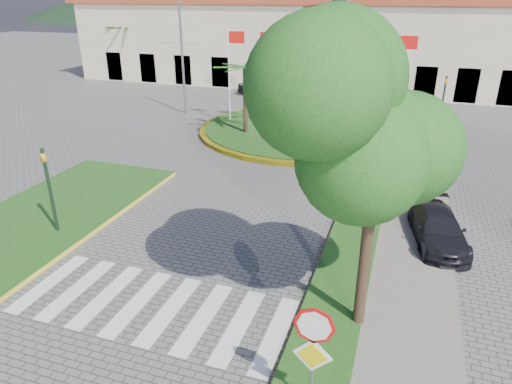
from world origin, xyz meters
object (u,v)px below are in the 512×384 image
(white_van, at_px, (213,76))
(car_side_right, at_px, (438,228))
(deciduous_tree, at_px, (379,131))
(roundabout_island, at_px, (303,129))
(car_dark_a, at_px, (260,88))
(stop_sign, at_px, (313,345))
(car_dark_b, at_px, (402,95))

(white_van, xyz_separation_m, car_side_right, (19.87, -26.39, 0.03))
(white_van, bearing_deg, deciduous_tree, -165.26)
(roundabout_island, distance_m, car_side_right, 14.01)
(white_van, height_order, car_dark_a, car_dark_a)
(deciduous_tree, bearing_deg, stop_sign, -101.18)
(roundabout_island, height_order, car_dark_b, roundabout_island)
(deciduous_tree, xyz_separation_m, white_van, (-17.87, 31.56, -4.65))
(roundabout_island, xyz_separation_m, white_van, (-12.38, 14.56, 0.35))
(stop_sign, relative_size, car_side_right, 0.69)
(roundabout_island, height_order, deciduous_tree, deciduous_tree)
(stop_sign, height_order, car_dark_a, stop_sign)
(stop_sign, xyz_separation_m, white_van, (-17.27, 34.60, -1.27))
(stop_sign, relative_size, car_dark_b, 0.77)
(roundabout_island, bearing_deg, deciduous_tree, -72.09)
(roundabout_island, height_order, stop_sign, roundabout_island)
(car_dark_a, bearing_deg, deciduous_tree, -148.54)
(white_van, bearing_deg, car_dark_b, -116.87)
(car_dark_a, bearing_deg, car_side_right, -139.67)
(car_dark_b, bearing_deg, deciduous_tree, 171.77)
(white_van, height_order, car_side_right, car_side_right)
(deciduous_tree, height_order, car_side_right, deciduous_tree)
(roundabout_island, relative_size, car_dark_a, 3.37)
(deciduous_tree, relative_size, white_van, 1.80)
(deciduous_tree, relative_size, car_dark_b, 1.99)
(white_van, xyz_separation_m, car_dark_a, (6.51, -5.09, 0.12))
(stop_sign, xyz_separation_m, car_dark_a, (-10.76, 29.50, -1.15))
(roundabout_island, relative_size, car_dark_b, 3.71)
(car_dark_a, distance_m, car_side_right, 25.14)
(roundabout_island, xyz_separation_m, deciduous_tree, (5.50, -17.00, 5.00))
(car_dark_b, height_order, car_side_right, car_dark_b)
(car_dark_b, relative_size, car_side_right, 0.89)
(roundabout_island, distance_m, white_van, 19.11)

